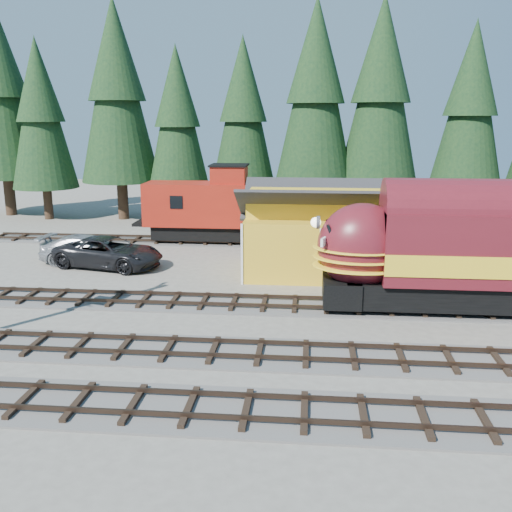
# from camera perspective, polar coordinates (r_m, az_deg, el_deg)

# --- Properties ---
(ground) EXTENTS (120.00, 120.00, 0.00)m
(ground) POSITION_cam_1_polar(r_m,az_deg,el_deg) (24.32, 10.76, -8.20)
(ground) COLOR #6B665B
(ground) RESTS_ON ground
(track_spur) EXTENTS (32.00, 3.20, 0.33)m
(track_spur) POSITION_cam_1_polar(r_m,az_deg,el_deg) (42.15, -5.11, 1.43)
(track_spur) COLOR #4C4947
(track_spur) RESTS_ON ground
(depot) EXTENTS (12.80, 7.00, 5.30)m
(depot) POSITION_cam_1_polar(r_m,az_deg,el_deg) (33.61, 9.42, 3.21)
(depot) COLOR gold
(depot) RESTS_ON ground
(conifer_backdrop) EXTENTS (80.04, 23.57, 17.12)m
(conifer_backdrop) POSITION_cam_1_polar(r_m,az_deg,el_deg) (48.59, 14.62, 14.98)
(conifer_backdrop) COLOR black
(conifer_backdrop) RESTS_ON ground
(locomotive) EXTENTS (17.60, 3.50, 4.79)m
(locomotive) POSITION_cam_1_polar(r_m,az_deg,el_deg) (28.55, 22.98, 0.04)
(locomotive) COLOR black
(locomotive) RESTS_ON ground
(caboose) EXTENTS (10.17, 2.95, 5.29)m
(caboose) POSITION_cam_1_polar(r_m,az_deg,el_deg) (41.53, -3.98, 4.86)
(caboose) COLOR black
(caboose) RESTS_ON ground
(pickup_truck_a) EXTENTS (7.19, 4.50, 1.85)m
(pickup_truck_a) POSITION_cam_1_polar(r_m,az_deg,el_deg) (36.05, -14.49, 0.36)
(pickup_truck_a) COLOR black
(pickup_truck_a) RESTS_ON ground
(pickup_truck_b) EXTENTS (6.35, 2.98, 1.79)m
(pickup_truck_b) POSITION_cam_1_polar(r_m,az_deg,el_deg) (37.14, -16.33, 0.57)
(pickup_truck_b) COLOR #979A9E
(pickup_truck_b) RESTS_ON ground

